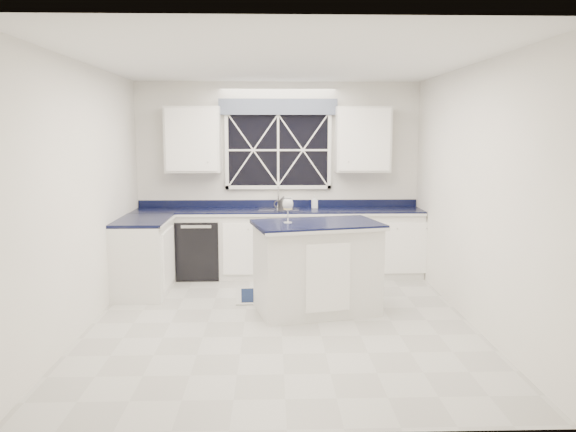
{
  "coord_description": "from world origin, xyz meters",
  "views": [
    {
      "loc": [
        -0.1,
        -5.75,
        2.0
      ],
      "look_at": [
        0.09,
        0.4,
        1.08
      ],
      "focal_mm": 35.0,
      "sensor_mm": 36.0,
      "label": 1
    }
  ],
  "objects_px": {
    "wine_glass": "(288,205)",
    "soap_bottle": "(315,202)",
    "dishwasher": "(200,247)",
    "faucet": "(278,197)",
    "kettle": "(284,203)",
    "island": "(317,267)"
  },
  "relations": [
    {
      "from": "island",
      "to": "kettle",
      "type": "xyz_separation_m",
      "value": [
        -0.34,
        1.6,
        0.52
      ]
    },
    {
      "from": "dishwasher",
      "to": "kettle",
      "type": "height_order",
      "value": "kettle"
    },
    {
      "from": "dishwasher",
      "to": "faucet",
      "type": "bearing_deg",
      "value": 10.02
    },
    {
      "from": "dishwasher",
      "to": "faucet",
      "type": "xyz_separation_m",
      "value": [
        1.1,
        0.19,
        0.69
      ]
    },
    {
      "from": "island",
      "to": "wine_glass",
      "type": "relative_size",
      "value": 5.35
    },
    {
      "from": "faucet",
      "to": "wine_glass",
      "type": "height_order",
      "value": "wine_glass"
    },
    {
      "from": "dishwasher",
      "to": "soap_bottle",
      "type": "height_order",
      "value": "soap_bottle"
    },
    {
      "from": "wine_glass",
      "to": "island",
      "type": "bearing_deg",
      "value": 3.71
    },
    {
      "from": "island",
      "to": "soap_bottle",
      "type": "height_order",
      "value": "soap_bottle"
    },
    {
      "from": "faucet",
      "to": "wine_glass",
      "type": "xyz_separation_m",
      "value": [
        0.08,
        -1.82,
        0.11
      ]
    },
    {
      "from": "wine_glass",
      "to": "soap_bottle",
      "type": "xyz_separation_m",
      "value": [
        0.43,
        1.75,
        -0.18
      ]
    },
    {
      "from": "wine_glass",
      "to": "soap_bottle",
      "type": "distance_m",
      "value": 1.81
    },
    {
      "from": "faucet",
      "to": "island",
      "type": "xyz_separation_m",
      "value": [
        0.41,
        -1.79,
        -0.59
      ]
    },
    {
      "from": "faucet",
      "to": "soap_bottle",
      "type": "distance_m",
      "value": 0.52
    },
    {
      "from": "faucet",
      "to": "island",
      "type": "relative_size",
      "value": 0.2
    },
    {
      "from": "faucet",
      "to": "kettle",
      "type": "xyz_separation_m",
      "value": [
        0.07,
        -0.19,
        -0.07
      ]
    },
    {
      "from": "dishwasher",
      "to": "soap_bottle",
      "type": "bearing_deg",
      "value": 4.46
    },
    {
      "from": "dishwasher",
      "to": "faucet",
      "type": "relative_size",
      "value": 2.72
    },
    {
      "from": "faucet",
      "to": "wine_glass",
      "type": "relative_size",
      "value": 1.07
    },
    {
      "from": "dishwasher",
      "to": "kettle",
      "type": "distance_m",
      "value": 1.32
    },
    {
      "from": "dishwasher",
      "to": "kettle",
      "type": "xyz_separation_m",
      "value": [
        1.17,
        0.0,
        0.62
      ]
    },
    {
      "from": "island",
      "to": "soap_bottle",
      "type": "relative_size",
      "value": 8.65
    }
  ]
}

